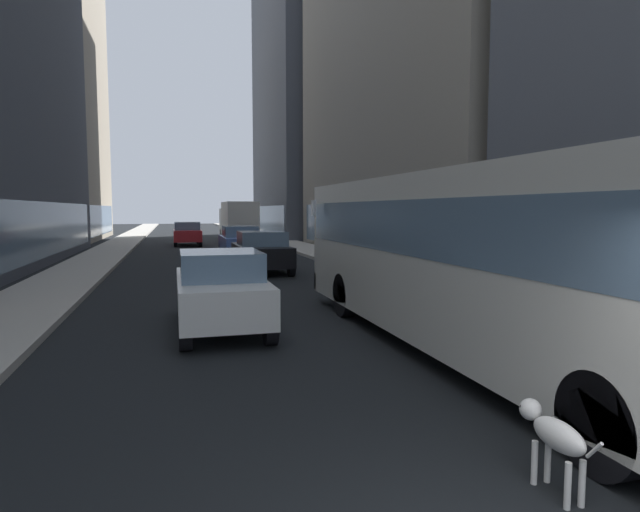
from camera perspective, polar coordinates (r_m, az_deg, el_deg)
The scene contains 12 objects.
ground_plane at distance 37.41m, azimuth -12.10°, elevation 1.09°, with size 120.00×120.00×0.00m, color black.
sidewalk_left at distance 37.52m, azimuth -20.83°, elevation 1.00°, with size 2.40×110.00×0.15m, color #ADA89E.
sidewalk_right at distance 38.15m, azimuth -3.52°, elevation 1.38°, with size 2.40×110.00×0.15m, color #ADA89E.
building_left_far at distance 50.33m, azimuth -27.41°, elevation 16.53°, with size 8.08×15.64×26.04m.
building_right_far at distance 51.58m, azimuth 0.96°, elevation 19.56°, with size 11.60×17.13×30.92m.
transit_bus at distance 9.44m, azimuth 16.00°, elevation 0.64°, with size 2.78×11.53×3.05m.
car_red_coupe at distance 38.12m, azimuth -13.99°, elevation 2.36°, with size 1.83×4.37×1.62m.
car_white_van at distance 11.24m, azimuth -10.59°, elevation -3.50°, with size 1.72×4.22×1.62m.
car_black_suv at distance 21.04m, azimuth -6.28°, elevation 0.48°, with size 1.90×4.18×1.62m.
car_blue_hatchback at distance 28.10m, azimuth -8.58°, elevation 1.58°, with size 1.80×4.71×1.62m.
box_truck at distance 42.41m, azimuth -8.73°, elevation 3.84°, with size 2.30×7.50×3.05m.
dalmatian_dog at distance 5.29m, azimuth 23.65°, elevation -17.06°, with size 0.22×0.96×0.72m.
Camera 1 is at (-2.10, -2.27, 2.46)m, focal length 29.96 mm.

